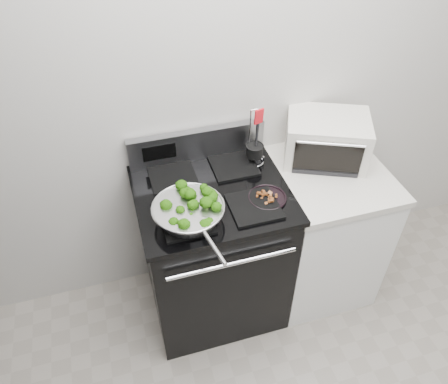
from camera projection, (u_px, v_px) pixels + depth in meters
name	position (u px, v px, depth m)	size (l,w,h in m)	color
back_wall	(249.00, 83.00, 2.28)	(4.00, 0.02, 2.70)	beige
gas_range	(213.00, 250.00, 2.55)	(0.79, 0.69, 1.13)	black
counter	(319.00, 230.00, 2.71)	(0.62, 0.68, 0.92)	white
skillet	(189.00, 212.00, 2.06)	(0.35, 0.55, 0.07)	silver
broccoli_pile	(188.00, 208.00, 2.05)	(0.27, 0.27, 0.09)	black
bacon_plate	(267.00, 196.00, 2.19)	(0.19, 0.19, 0.04)	black
utensil_holder	(254.00, 153.00, 2.38)	(0.11, 0.11, 0.34)	silver
toaster_oven	(326.00, 139.00, 2.43)	(0.54, 0.49, 0.26)	silver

